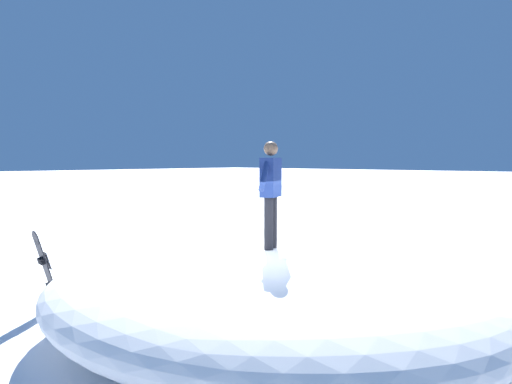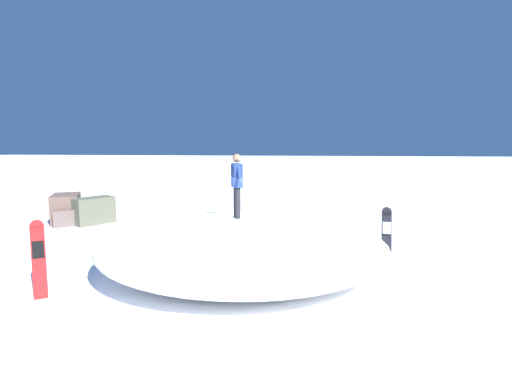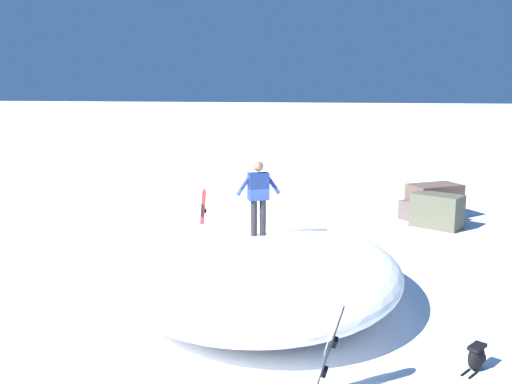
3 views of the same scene
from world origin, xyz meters
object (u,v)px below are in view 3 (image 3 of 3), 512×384
snowboarder_standing (258,194)px  snowboard_secondary_upright (329,351)px  backpack_near (477,357)px  snowboard_primary_upright (203,217)px

snowboarder_standing → snowboard_secondary_upright: snowboarder_standing is taller
snowboarder_standing → backpack_near: (4.13, -2.74, -2.16)m
snowboarder_standing → backpack_near: snowboarder_standing is taller
snowboard_secondary_upright → backpack_near: 2.83m
snowboarder_standing → snowboard_primary_upright: bearing=119.7°
snowboard_primary_upright → snowboard_secondary_upright: 8.89m
snowboard_secondary_upright → backpack_near: size_ratio=2.45×
snowboard_primary_upright → snowboard_secondary_upright: snowboard_primary_upright is taller
snowboard_secondary_upright → backpack_near: snowboard_secondary_upright is taller
snowboard_primary_upright → backpack_near: snowboard_primary_upright is taller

